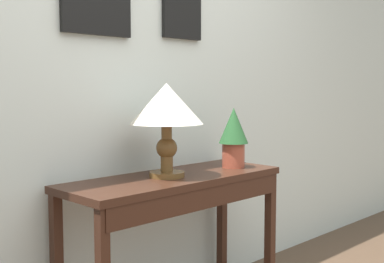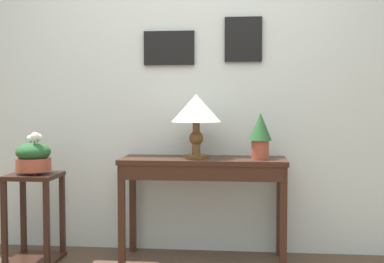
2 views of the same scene
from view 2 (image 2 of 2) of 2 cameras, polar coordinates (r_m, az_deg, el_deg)
back_wall_with_art at (r=3.87m, az=0.03°, el=7.11°), size 9.00×0.13×2.80m
console_table at (r=3.57m, az=1.27°, el=-4.80°), size 1.18×0.42×0.75m
table_lamp at (r=3.56m, az=0.49°, el=2.30°), size 0.36×0.36×0.45m
potted_plant_on_console at (r=3.51m, az=7.79°, el=-0.19°), size 0.16×0.16×0.33m
pedestal_stand_left at (r=3.80m, az=-17.52°, el=-9.37°), size 0.35×0.35×0.64m
planter_bowl_wide at (r=3.73m, az=-17.62°, el=-2.76°), size 0.25×0.25×0.30m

